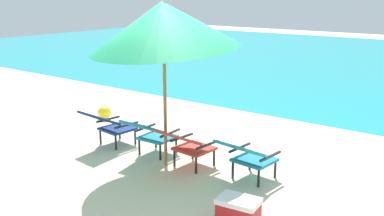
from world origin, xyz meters
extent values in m
plane|color=beige|center=(0.00, 4.00, 0.00)|extent=(40.00, 40.00, 0.00)
cube|color=teal|center=(0.00, 11.96, 0.00)|extent=(40.00, 18.00, 0.01)
cube|color=navy|center=(-1.26, -0.28, 0.28)|extent=(0.57, 0.55, 0.04)
cube|color=navy|center=(-1.30, -0.64, 0.55)|extent=(0.57, 0.57, 0.27)
cylinder|color=black|center=(-1.46, -0.04, 0.13)|extent=(0.04, 0.04, 0.26)
cylinder|color=black|center=(-1.02, -0.09, 0.13)|extent=(0.04, 0.04, 0.26)
cylinder|color=black|center=(-1.50, -0.46, 0.13)|extent=(0.04, 0.04, 0.26)
cylinder|color=black|center=(-1.07, -0.51, 0.13)|extent=(0.04, 0.04, 0.26)
cube|color=black|center=(-1.52, -0.25, 0.40)|extent=(0.09, 0.50, 0.03)
cube|color=black|center=(-1.00, -0.31, 0.40)|extent=(0.09, 0.50, 0.03)
cube|color=teal|center=(-0.39, -0.21, 0.28)|extent=(0.54, 0.52, 0.04)
cube|color=teal|center=(-0.38, -0.57, 0.55)|extent=(0.54, 0.54, 0.27)
cylinder|color=black|center=(-0.62, 0.00, 0.13)|extent=(0.04, 0.04, 0.26)
cylinder|color=black|center=(-0.18, 0.01, 0.13)|extent=(0.04, 0.04, 0.26)
cylinder|color=black|center=(-0.60, -0.42, 0.13)|extent=(0.04, 0.04, 0.26)
cylinder|color=black|center=(-0.16, -0.41, 0.13)|extent=(0.04, 0.04, 0.26)
cube|color=black|center=(-0.65, -0.22, 0.40)|extent=(0.05, 0.50, 0.03)
cube|color=black|center=(-0.13, -0.20, 0.40)|extent=(0.05, 0.50, 0.03)
cube|color=red|center=(0.41, -0.27, 0.28)|extent=(0.56, 0.54, 0.04)
cube|color=red|center=(0.38, -0.64, 0.55)|extent=(0.56, 0.56, 0.27)
cylinder|color=black|center=(0.21, -0.05, 0.13)|extent=(0.04, 0.04, 0.26)
cylinder|color=black|center=(0.65, -0.08, 0.13)|extent=(0.04, 0.04, 0.26)
cylinder|color=black|center=(0.17, -0.47, 0.13)|extent=(0.04, 0.04, 0.26)
cylinder|color=black|center=(0.61, -0.50, 0.13)|extent=(0.04, 0.04, 0.26)
cube|color=black|center=(0.15, -0.25, 0.40)|extent=(0.07, 0.50, 0.03)
cube|color=black|center=(0.67, -0.30, 0.40)|extent=(0.07, 0.50, 0.03)
cube|color=teal|center=(1.37, -0.14, 0.28)|extent=(0.56, 0.55, 0.04)
cube|color=teal|center=(1.34, -0.50, 0.55)|extent=(0.57, 0.56, 0.27)
cylinder|color=black|center=(1.17, 0.09, 0.13)|extent=(0.04, 0.04, 0.26)
cylinder|color=black|center=(1.61, 0.05, 0.13)|extent=(0.04, 0.04, 0.26)
cylinder|color=black|center=(1.13, -0.32, 0.13)|extent=(0.04, 0.04, 0.26)
cylinder|color=black|center=(1.57, -0.37, 0.13)|extent=(0.04, 0.04, 0.26)
cube|color=black|center=(1.11, -0.11, 0.40)|extent=(0.08, 0.50, 0.03)
cube|color=black|center=(1.63, -0.16, 0.40)|extent=(0.08, 0.50, 0.03)
cylinder|color=olive|center=(0.06, -0.53, 0.91)|extent=(0.05, 0.05, 1.82)
cone|color=#1E9E60|center=(0.06, -0.53, 2.13)|extent=(2.86, 2.88, 0.84)
sphere|color=#4C3823|center=(0.06, -0.53, 2.43)|extent=(0.07, 0.07, 0.07)
sphere|color=yellow|center=(-2.63, 0.65, 0.14)|extent=(0.28, 0.28, 0.28)
cube|color=red|center=(1.87, -1.38, 0.13)|extent=(0.48, 0.35, 0.26)
cube|color=white|center=(1.87, -1.38, 0.29)|extent=(0.50, 0.37, 0.06)
camera|label=1|loc=(4.19, -5.35, 2.59)|focal=41.26mm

